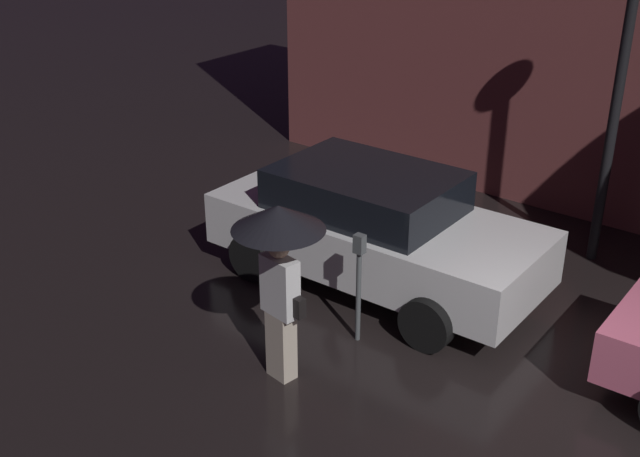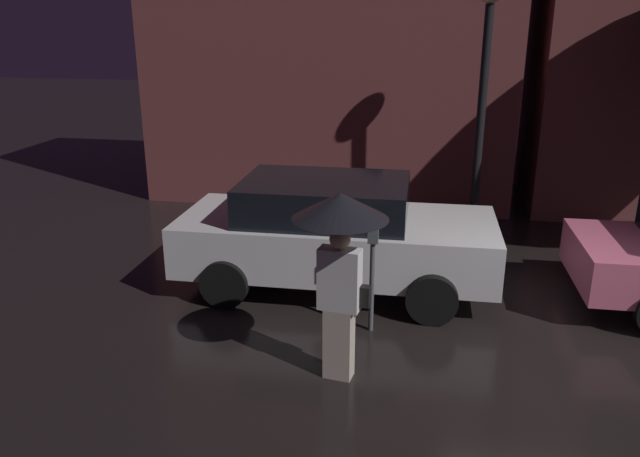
{
  "view_description": "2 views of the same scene",
  "coord_description": "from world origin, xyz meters",
  "px_view_note": "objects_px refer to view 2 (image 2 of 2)",
  "views": [
    {
      "loc": [
        2.3,
        -6.34,
        5.18
      ],
      "look_at": [
        -2.8,
        0.15,
        1.26
      ],
      "focal_mm": 45.0,
      "sensor_mm": 36.0,
      "label": 1
    },
    {
      "loc": [
        -1.61,
        -6.67,
        3.61
      ],
      "look_at": [
        -2.88,
        0.21,
        1.24
      ],
      "focal_mm": 35.0,
      "sensor_mm": 36.0,
      "label": 2
    }
  ],
  "objects_px": {
    "parked_car_white": "(334,232)",
    "street_lamp_near": "(486,54)",
    "pedestrian_with_umbrella": "(340,238)",
    "parking_meter": "(372,267)"
  },
  "relations": [
    {
      "from": "parked_car_white",
      "to": "street_lamp_near",
      "type": "bearing_deg",
      "value": 49.76
    },
    {
      "from": "pedestrian_with_umbrella",
      "to": "street_lamp_near",
      "type": "bearing_deg",
      "value": 80.44
    },
    {
      "from": "parked_car_white",
      "to": "pedestrian_with_umbrella",
      "type": "xyz_separation_m",
      "value": [
        0.43,
        -2.33,
        0.76
      ]
    },
    {
      "from": "pedestrian_with_umbrella",
      "to": "parking_meter",
      "type": "height_order",
      "value": "pedestrian_with_umbrella"
    },
    {
      "from": "parked_car_white",
      "to": "pedestrian_with_umbrella",
      "type": "height_order",
      "value": "pedestrian_with_umbrella"
    },
    {
      "from": "parked_car_white",
      "to": "parking_meter",
      "type": "height_order",
      "value": "parked_car_white"
    },
    {
      "from": "parked_car_white",
      "to": "street_lamp_near",
      "type": "relative_size",
      "value": 1.02
    },
    {
      "from": "parked_car_white",
      "to": "street_lamp_near",
      "type": "distance_m",
      "value": 3.92
    },
    {
      "from": "parking_meter",
      "to": "street_lamp_near",
      "type": "distance_m",
      "value": 4.55
    },
    {
      "from": "pedestrian_with_umbrella",
      "to": "street_lamp_near",
      "type": "height_order",
      "value": "street_lamp_near"
    }
  ]
}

